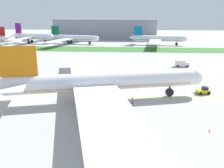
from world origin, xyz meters
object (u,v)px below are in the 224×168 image
object	(u,v)px
ground_crew_wingwalker_starboard	(132,100)
service_truck_baggage_loader	(182,63)
airliner_foreground	(99,82)
parked_airliner_far_centre	(32,37)
parked_airliner_far_outer	(157,39)
ground_crew_wingwalker_port	(69,85)
pushback_tug	(203,91)
parked_airliner_far_right	(72,38)
ground_crew_marshaller_front	(61,88)
traffic_cone_near_nose	(209,130)

from	to	relation	value
ground_crew_wingwalker_starboard	service_truck_baggage_loader	bearing A→B (deg)	65.82
ground_crew_wingwalker_starboard	airliner_foreground	bearing A→B (deg)	167.75
ground_crew_wingwalker_starboard	parked_airliner_far_centre	world-z (taller)	parked_airliner_far_centre
service_truck_baggage_loader	parked_airliner_far_outer	size ratio (longest dim) A/B	0.09
ground_crew_wingwalker_port	parked_airliner_far_outer	size ratio (longest dim) A/B	0.02
pushback_tug	service_truck_baggage_loader	xyz separation A→B (m)	(1.19, 39.81, 0.60)
airliner_foreground	ground_crew_wingwalker_starboard	bearing A→B (deg)	-12.25
parked_airliner_far_centre	parked_airliner_far_right	bearing A→B (deg)	0.24
airliner_foreground	ground_crew_wingwalker_port	world-z (taller)	airliner_foreground
ground_crew_marshaller_front	parked_airliner_far_outer	size ratio (longest dim) A/B	0.02
ground_crew_wingwalker_port	traffic_cone_near_nose	size ratio (longest dim) A/B	2.75
parked_airliner_far_centre	ground_crew_wingwalker_port	bearing A→B (deg)	-63.84
ground_crew_marshaller_front	traffic_cone_near_nose	xyz separation A→B (m)	(37.82, -24.99, -0.71)
airliner_foreground	ground_crew_wingwalker_starboard	xyz separation A→B (m)	(9.03, -1.96, -4.26)
pushback_tug	service_truck_baggage_loader	size ratio (longest dim) A/B	0.89
ground_crew_wingwalker_port	parked_airliner_far_centre	size ratio (longest dim) A/B	0.03
traffic_cone_near_nose	parked_airliner_far_outer	distance (m)	146.08
parked_airliner_far_right	service_truck_baggage_loader	bearing A→B (deg)	-50.39
pushback_tug	ground_crew_marshaller_front	world-z (taller)	pushback_tug
airliner_foreground	parked_airliner_far_centre	size ratio (longest dim) A/B	1.72
parked_airliner_far_centre	ground_crew_marshaller_front	bearing A→B (deg)	-65.10
traffic_cone_near_nose	pushback_tug	bearing A→B (deg)	77.68
ground_crew_wingwalker_starboard	traffic_cone_near_nose	world-z (taller)	ground_crew_wingwalker_starboard
ground_crew_marshaller_front	pushback_tug	bearing A→B (deg)	0.53
traffic_cone_near_nose	parked_airliner_far_outer	size ratio (longest dim) A/B	0.01
ground_crew_wingwalker_starboard	parked_airliner_far_outer	distance (m)	132.12
service_truck_baggage_loader	parked_airliner_far_outer	bearing A→B (deg)	92.40
airliner_foreground	parked_airliner_far_right	size ratio (longest dim) A/B	1.35
ground_crew_wingwalker_starboard	ground_crew_marshaller_front	bearing A→B (deg)	156.34
pushback_tug	parked_airliner_far_right	size ratio (longest dim) A/B	0.08
ground_crew_marshaller_front	ground_crew_wingwalker_port	bearing A→B (deg)	64.48
ground_crew_wingwalker_port	ground_crew_marshaller_front	world-z (taller)	ground_crew_marshaller_front
ground_crew_wingwalker_starboard	parked_airliner_far_centre	bearing A→B (deg)	120.79
parked_airliner_far_centre	parked_airliner_far_right	distance (m)	32.59
service_truck_baggage_loader	parked_airliner_far_centre	distance (m)	132.32
airliner_foreground	traffic_cone_near_nose	size ratio (longest dim) A/B	166.75
ground_crew_wingwalker_port	parked_airliner_far_right	xyz separation A→B (m)	(-26.71, 120.85, 3.62)
ground_crew_marshaller_front	parked_airliner_far_outer	distance (m)	127.85
ground_crew_wingwalker_port	parked_airliner_far_right	bearing A→B (deg)	102.46
ground_crew_wingwalker_starboard	service_truck_baggage_loader	world-z (taller)	service_truck_baggage_loader
service_truck_baggage_loader	parked_airliner_far_centre	bearing A→B (deg)	140.59
airliner_foreground	parked_airliner_far_outer	bearing A→B (deg)	77.70
ground_crew_wingwalker_starboard	parked_airliner_far_right	bearing A→B (deg)	109.40
ground_crew_wingwalker_starboard	parked_airliner_far_right	distance (m)	142.13
ground_crew_wingwalker_port	ground_crew_wingwalker_starboard	distance (m)	24.36
service_truck_baggage_loader	ground_crew_wingwalker_port	bearing A→B (deg)	-139.42
pushback_tug	ground_crew_marshaller_front	size ratio (longest dim) A/B	3.49
traffic_cone_near_nose	service_truck_baggage_loader	world-z (taller)	service_truck_baggage_loader
airliner_foreground	ground_crew_marshaller_front	distance (m)	15.82
traffic_cone_near_nose	ground_crew_wingwalker_port	bearing A→B (deg)	141.81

